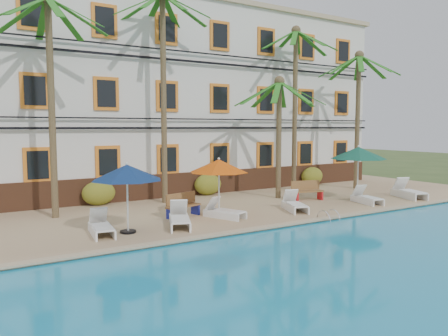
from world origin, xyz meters
TOP-DOWN VIEW (x-y plane):
  - ground at (0.00, 0.00)m, footprint 100.00×100.00m
  - pool_deck at (0.00, 5.00)m, footprint 30.00×12.00m
  - pool_coping at (0.00, -0.90)m, footprint 30.00×0.35m
  - hotel_building at (0.00, 9.98)m, footprint 25.40×6.44m
  - palm_a at (-7.25, 4.81)m, footprint 4.44×4.44m
  - palm_b at (-2.25, 5.69)m, footprint 4.44×4.44m
  - palm_c at (3.07, 3.97)m, footprint 4.44×4.44m
  - palm_d at (5.56, 5.70)m, footprint 4.44×4.44m
  - palm_e at (8.99, 4.31)m, footprint 4.44×4.44m
  - shrub_left at (-5.06, 6.60)m, footprint 1.50×0.90m
  - shrub_mid at (0.57, 6.60)m, footprint 1.50×0.90m
  - shrub_right at (7.77, 6.60)m, footprint 1.50×0.90m
  - umbrella_blue at (-5.68, 0.95)m, footprint 2.35×2.35m
  - umbrella_red at (-1.73, 1.67)m, footprint 2.32×2.32m
  - umbrella_green at (5.93, 1.49)m, footprint 2.64×2.64m
  - lounger_a at (-6.51, 1.17)m, footprint 0.84×1.82m
  - lounger_b at (-3.83, 0.87)m, footprint 1.36×2.01m
  - lounger_c at (-1.70, 1.33)m, footprint 1.19×1.79m
  - lounger_d at (1.57, 1.00)m, footprint 1.26×1.90m
  - lounger_e at (5.58, 0.64)m, footprint 0.97×1.81m
  - lounger_f at (8.58, 0.60)m, footprint 1.40×2.19m
  - bench_left at (-2.99, 2.38)m, footprint 1.57×0.87m
  - bench_right at (3.89, 2.75)m, footprint 1.57×0.83m
  - pool_ladder at (1.52, -1.00)m, footprint 0.54×0.74m

SIDE VIEW (x-z plane):
  - ground at x=0.00m, z-range 0.00..0.00m
  - pool_deck at x=0.00m, z-range 0.00..0.25m
  - pool_ladder at x=1.52m, z-range -0.12..0.62m
  - pool_coping at x=0.00m, z-range 0.25..0.31m
  - lounger_c at x=-1.70m, z-range 0.11..0.91m
  - lounger_e at x=5.58m, z-range 0.11..0.92m
  - lounger_a at x=-6.51m, z-range 0.10..0.94m
  - lounger_d at x=1.57m, z-range 0.10..0.95m
  - lounger_b at x=-3.83m, z-range 0.09..0.99m
  - lounger_f at x=8.58m, z-range 0.08..1.05m
  - bench_left at x=-2.99m, z-range 0.26..1.18m
  - bench_right at x=3.89m, z-range 0.26..1.18m
  - shrub_left at x=-5.06m, z-range 0.25..1.35m
  - shrub_mid at x=0.57m, z-range 0.25..1.35m
  - shrub_right at x=7.77m, z-range 0.25..1.35m
  - umbrella_red at x=-1.73m, z-range 1.07..3.39m
  - umbrella_blue at x=-5.68m, z-range 1.08..3.43m
  - umbrella_green at x=5.93m, z-range 1.18..3.82m
  - palm_c at x=3.07m, z-range 1.21..7.17m
  - palm_e at x=8.99m, z-range 1.38..9.11m
  - hotel_building at x=0.00m, z-range 0.26..10.49m
  - palm_a at x=-7.25m, z-range 1.43..9.97m
  - palm_d at x=5.56m, z-range 1.46..10.42m
  - palm_b at x=-2.25m, z-range 1.50..11.15m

